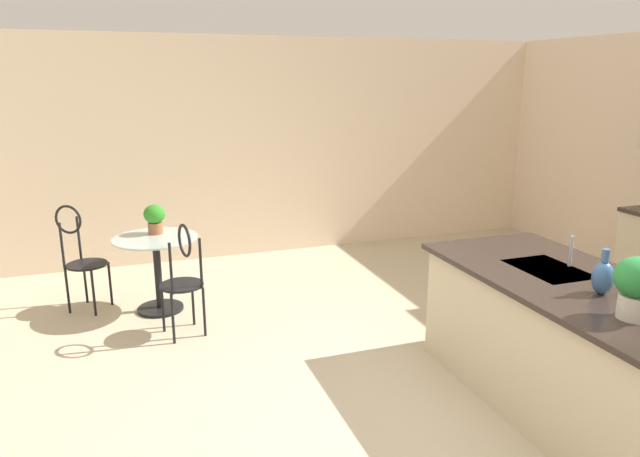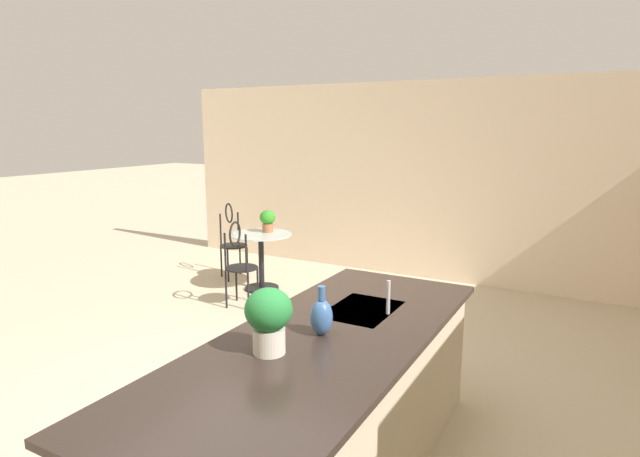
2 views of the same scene
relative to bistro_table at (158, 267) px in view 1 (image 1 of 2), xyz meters
The scene contains 10 objects.
ground_plane 3.17m from the bistro_table, 31.97° to the left, with size 40.00×40.00×0.00m, color beige.
wall_left_window 2.48m from the bistro_table, 133.93° to the left, with size 0.12×7.80×2.70m, color beige.
kitchen_island 3.88m from the bistro_table, 40.32° to the left, with size 2.80×1.06×0.92m.
bistro_table is the anchor object (origin of this frame).
chair_near_window 0.72m from the bistro_table, 14.34° to the left, with size 0.51×0.46×1.04m.
chair_by_island 0.76m from the bistro_table, 112.18° to the right, with size 0.52×0.52×1.04m.
sink_faucet 3.66m from the bistro_table, 48.15° to the left, with size 0.02×0.02×0.22m, color #B2B5BA.
potted_plant_on_table 0.48m from the bistro_table, behind, with size 0.20×0.20×0.29m.
potted_plant_counter_near 4.08m from the bistro_table, 35.90° to the left, with size 0.25×0.25×0.35m.
vase_on_counter 3.87m from the bistro_table, 40.46° to the left, with size 0.13×0.13×0.29m.
Camera 1 is at (2.82, -1.91, 2.22)m, focal length 32.27 mm.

